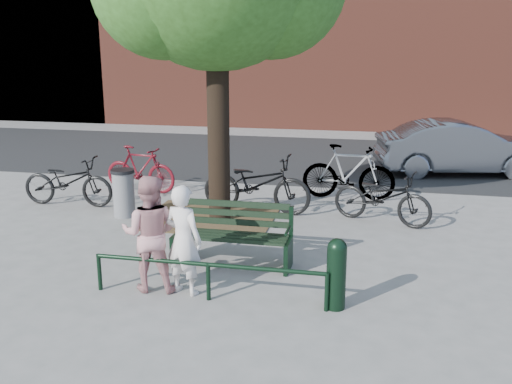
% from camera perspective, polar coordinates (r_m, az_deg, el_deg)
% --- Properties ---
extents(ground, '(90.00, 90.00, 0.00)m').
position_cam_1_polar(ground, '(8.50, -2.41, -7.33)').
color(ground, gray).
rests_on(ground, ground).
extents(dirt_pit, '(2.40, 2.00, 0.02)m').
position_cam_1_polar(dirt_pit, '(10.76, -4.66, -2.58)').
color(dirt_pit, brown).
rests_on(dirt_pit, ground).
extents(road, '(40.00, 7.00, 0.01)m').
position_cam_1_polar(road, '(16.56, 4.94, 3.49)').
color(road, black).
rests_on(road, ground).
extents(park_bench, '(1.74, 0.54, 0.97)m').
position_cam_1_polar(park_bench, '(8.41, -2.31, -4.11)').
color(park_bench, black).
rests_on(park_bench, ground).
extents(guard_railing, '(3.06, 0.06, 0.51)m').
position_cam_1_polar(guard_railing, '(7.28, -4.82, -7.81)').
color(guard_railing, black).
rests_on(guard_railing, ground).
extents(person_left, '(0.61, 0.48, 1.46)m').
position_cam_1_polar(person_left, '(7.41, -7.28, -4.78)').
color(person_left, silver).
rests_on(person_left, ground).
extents(person_right, '(0.83, 0.69, 1.55)m').
position_cam_1_polar(person_right, '(7.58, -10.58, -4.10)').
color(person_right, tan).
rests_on(person_right, ground).
extents(bollard, '(0.24, 0.24, 0.90)m').
position_cam_1_polar(bollard, '(7.08, 8.04, -7.86)').
color(bollard, black).
rests_on(bollard, ground).
extents(litter_bin, '(0.44, 0.44, 0.90)m').
position_cam_1_polar(litter_bin, '(11.02, -13.10, -0.07)').
color(litter_bin, gray).
rests_on(litter_bin, ground).
extents(bicycle_a, '(1.91, 0.71, 1.00)m').
position_cam_1_polar(bicycle_a, '(12.07, -18.29, 1.02)').
color(bicycle_a, black).
rests_on(bicycle_a, ground).
extents(bicycle_b, '(1.75, 0.71, 1.02)m').
position_cam_1_polar(bicycle_b, '(12.80, -11.51, 2.26)').
color(bicycle_b, '#550C14').
rests_on(bicycle_b, ground).
extents(bicycle_c, '(2.21, 0.94, 1.13)m').
position_cam_1_polar(bicycle_c, '(10.98, 0.05, 0.84)').
color(bicycle_c, black).
rests_on(bicycle_c, ground).
extents(bicycle_d, '(1.95, 0.61, 1.16)m').
position_cam_1_polar(bicycle_d, '(12.07, 9.24, 1.97)').
color(bicycle_d, gray).
rests_on(bicycle_d, ground).
extents(bicycle_e, '(1.95, 1.24, 0.97)m').
position_cam_1_polar(bicycle_e, '(10.58, 12.51, -0.51)').
color(bicycle_e, black).
rests_on(bicycle_e, ground).
extents(parked_car, '(4.26, 2.18, 1.34)m').
position_cam_1_polar(parked_car, '(15.13, 19.73, 4.18)').
color(parked_car, slate).
rests_on(parked_car, ground).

